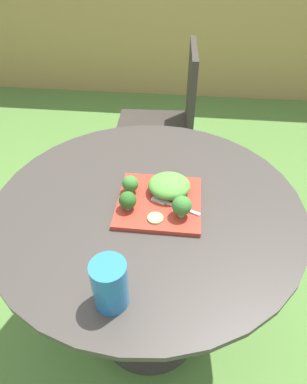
{
  "coord_description": "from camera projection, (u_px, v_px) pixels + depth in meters",
  "views": [
    {
      "loc": [
        0.1,
        -0.75,
        1.41
      ],
      "look_at": [
        0.02,
        -0.01,
        0.78
      ],
      "focal_mm": 30.99,
      "sensor_mm": 36.0,
      "label": 1
    }
  ],
  "objects": [
    {
      "name": "cucumber_slice_0",
      "position": [
        155.0,
        218.0,
        0.93
      ],
      "size": [
        0.05,
        0.05,
        0.01
      ],
      "primitive_type": "cylinder",
      "color": "#8EB766",
      "rests_on": "salad_plate"
    },
    {
      "name": "drinking_glass",
      "position": [
        110.0,
        286.0,
        0.71
      ],
      "size": [
        0.08,
        0.08,
        0.13
      ],
      "color": "#236BA8",
      "rests_on": "patio_table"
    },
    {
      "name": "patio_chair",
      "position": [
        170.0,
        116.0,
        1.88
      ],
      "size": [
        0.46,
        0.46,
        0.9
      ],
      "color": "#332D28",
      "rests_on": "ground_plane"
    },
    {
      "name": "broccoli_floret_1",
      "position": [
        128.0,
        200.0,
        0.94
      ],
      "size": [
        0.05,
        0.05,
        0.06
      ],
      "color": "#99B770",
      "rests_on": "salad_plate"
    },
    {
      "name": "broccoli_floret_2",
      "position": [
        130.0,
        184.0,
        1.0
      ],
      "size": [
        0.05,
        0.05,
        0.06
      ],
      "color": "#99B770",
      "rests_on": "salad_plate"
    },
    {
      "name": "ground_plane",
      "position": [
        150.0,
        323.0,
        1.48
      ],
      "size": [
        12.0,
        12.0,
        0.0
      ],
      "primitive_type": "plane",
      "color": "#4C7533"
    },
    {
      "name": "salad_plate",
      "position": [
        159.0,
        202.0,
        0.99
      ],
      "size": [
        0.25,
        0.25,
        0.01
      ],
      "primitive_type": "cube",
      "color": "#AD3323",
      "rests_on": "patio_table"
    },
    {
      "name": "patio_table",
      "position": [
        149.0,
        254.0,
        1.17
      ],
      "size": [
        0.94,
        0.94,
        0.74
      ],
      "color": "#38332D",
      "rests_on": "ground_plane"
    },
    {
      "name": "fork",
      "position": [
        171.0,
        204.0,
        0.97
      ],
      "size": [
        0.15,
        0.08,
        0.0
      ],
      "color": "silver",
      "rests_on": "salad_plate"
    },
    {
      "name": "broccoli_floret_0",
      "position": [
        182.0,
        206.0,
        0.91
      ],
      "size": [
        0.06,
        0.06,
        0.07
      ],
      "color": "#99B770",
      "rests_on": "salad_plate"
    },
    {
      "name": "bamboo_fence",
      "position": [
        183.0,
        3.0,
        2.85
      ],
      "size": [
        8.0,
        0.08,
        1.63
      ],
      "primitive_type": "cube",
      "color": "#9E7F47",
      "rests_on": "ground_plane"
    },
    {
      "name": "lettuce_mound",
      "position": [
        169.0,
        186.0,
        1.0
      ],
      "size": [
        0.13,
        0.12,
        0.05
      ],
      "primitive_type": "ellipsoid",
      "color": "#519338",
      "rests_on": "salad_plate"
    }
  ]
}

